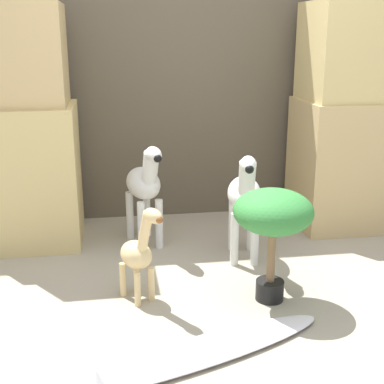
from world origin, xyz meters
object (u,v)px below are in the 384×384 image
Objects in this scene: zebra_right at (245,196)px; zebra_left at (145,185)px; potted_palm_front at (273,217)px; giraffe_figurine at (139,252)px; surfboard at (195,353)px.

zebra_left is (-0.59, 0.34, 0.00)m from zebra_right.
zebra_right is 0.55m from potted_palm_front.
zebra_left reaches higher than giraffe_figurine.
zebra_right reaches higher than potted_palm_front.
surfboard is (0.12, -1.36, -0.40)m from zebra_left.
zebra_left is 0.54× the size of surfboard.
potted_palm_front is 0.46× the size of surfboard.
zebra_right is at bearing 33.26° from giraffe_figurine.
zebra_left reaches higher than potted_palm_front.
zebra_right is at bearing 65.17° from surfboard.
zebra_left is 1.42m from surfboard.
zebra_right is 1.28× the size of giraffe_figurine.
giraffe_figurine is 0.90× the size of potted_palm_front.
zebra_right is at bearing -29.73° from zebra_left.
zebra_right is 1.00× the size of zebra_left.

